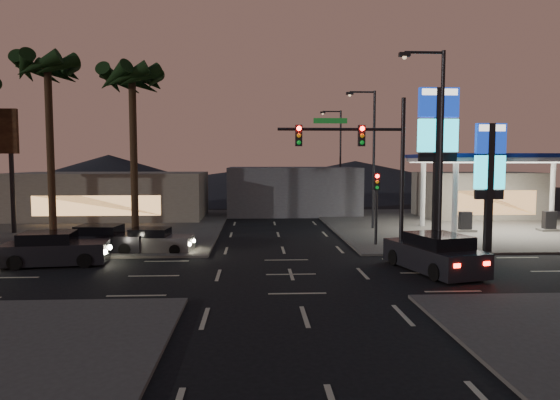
{
  "coord_description": "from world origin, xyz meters",
  "views": [
    {
      "loc": [
        -1.6,
        -21.63,
        5.0
      ],
      "look_at": [
        -0.29,
        3.87,
        3.0
      ],
      "focal_mm": 32.0,
      "sensor_mm": 36.0,
      "label": 1
    }
  ],
  "objects": [
    {
      "name": "suv_station",
      "position": [
        6.52,
        0.23,
        0.81
      ],
      "size": [
        3.43,
        5.61,
        1.75
      ],
      "color": "black",
      "rests_on": "ground"
    },
    {
      "name": "building_far_mid",
      "position": [
        2.0,
        26.0,
        2.2
      ],
      "size": [
        12.0,
        9.0,
        4.4
      ],
      "primitive_type": "cube",
      "color": "#4C4C51",
      "rests_on": "ground"
    },
    {
      "name": "pylon_sign_tall",
      "position": [
        8.5,
        5.5,
        6.39
      ],
      "size": [
        2.2,
        0.35,
        9.0
      ],
      "color": "black",
      "rests_on": "ground"
    },
    {
      "name": "corner_lot_ne",
      "position": [
        16.0,
        16.0,
        0.06
      ],
      "size": [
        24.0,
        24.0,
        0.12
      ],
      "primitive_type": "cube",
      "color": "#47443F",
      "rests_on": "ground"
    },
    {
      "name": "convenience_store",
      "position": [
        18.0,
        21.0,
        2.0
      ],
      "size": [
        10.0,
        6.0,
        4.0
      ],
      "primitive_type": "cube",
      "color": "#726B5B",
      "rests_on": "ground"
    },
    {
      "name": "pedestal_signal",
      "position": [
        5.5,
        6.98,
        2.92
      ],
      "size": [
        0.32,
        0.39,
        4.3
      ],
      "color": "black",
      "rests_on": "ground"
    },
    {
      "name": "pylon_sign_short",
      "position": [
        11.0,
        4.5,
        4.66
      ],
      "size": [
        1.6,
        0.35,
        7.0
      ],
      "color": "black",
      "rests_on": "ground"
    },
    {
      "name": "building_far_west",
      "position": [
        -14.0,
        22.0,
        2.0
      ],
      "size": [
        16.0,
        8.0,
        4.0
      ],
      "primitive_type": "cube",
      "color": "#726B5B",
      "rests_on": "ground"
    },
    {
      "name": "hill_right",
      "position": [
        15.0,
        60.0,
        2.5
      ],
      "size": [
        50.0,
        50.0,
        5.0
      ],
      "primitive_type": "cone",
      "color": "black",
      "rests_on": "ground"
    },
    {
      "name": "ground",
      "position": [
        0.0,
        0.0,
        0.0
      ],
      "size": [
        140.0,
        140.0,
        0.0
      ],
      "primitive_type": "plane",
      "color": "black",
      "rests_on": "ground"
    },
    {
      "name": "palm_a",
      "position": [
        -9.0,
        9.5,
        9.43
      ],
      "size": [
        4.41,
        4.41,
        10.86
      ],
      "color": "black",
      "rests_on": "ground"
    },
    {
      "name": "hill_left",
      "position": [
        -25.0,
        60.0,
        3.0
      ],
      "size": [
        40.0,
        40.0,
        6.0
      ],
      "primitive_type": "cone",
      "color": "black",
      "rests_on": "ground"
    },
    {
      "name": "streetlight_mid",
      "position": [
        6.79,
        14.0,
        5.72
      ],
      "size": [
        2.14,
        0.25,
        10.0
      ],
      "color": "black",
      "rests_on": "ground"
    },
    {
      "name": "streetlight_far",
      "position": [
        6.79,
        28.0,
        5.72
      ],
      "size": [
        2.14,
        0.25,
        10.0
      ],
      "color": "black",
      "rests_on": "ground"
    },
    {
      "name": "traffic_signal_mast",
      "position": [
        3.76,
        1.99,
        5.23
      ],
      "size": [
        6.1,
        0.39,
        8.0
      ],
      "color": "black",
      "rests_on": "ground"
    },
    {
      "name": "gas_station",
      "position": [
        16.0,
        12.0,
        5.08
      ],
      "size": [
        12.2,
        8.2,
        5.47
      ],
      "color": "silver",
      "rests_on": "ground"
    },
    {
      "name": "hill_center",
      "position": [
        0.0,
        60.0,
        2.0
      ],
      "size": [
        60.0,
        60.0,
        4.0
      ],
      "primitive_type": "cone",
      "color": "black",
      "rests_on": "ground"
    },
    {
      "name": "car_lane_a_front",
      "position": [
        -11.26,
        2.63,
        0.74
      ],
      "size": [
        5.07,
        2.55,
        1.6
      ],
      "color": "black",
      "rests_on": "ground"
    },
    {
      "name": "streetlight_near",
      "position": [
        6.79,
        1.0,
        5.72
      ],
      "size": [
        2.14,
        0.25,
        10.0
      ],
      "color": "black",
      "rests_on": "ground"
    },
    {
      "name": "corner_lot_nw",
      "position": [
        -16.0,
        16.0,
        0.06
      ],
      "size": [
        24.0,
        24.0,
        0.12
      ],
      "primitive_type": "cube",
      "color": "#47443F",
      "rests_on": "ground"
    },
    {
      "name": "palm_b",
      "position": [
        -14.0,
        9.5,
        9.97
      ],
      "size": [
        4.41,
        4.41,
        11.46
      ],
      "color": "black",
      "rests_on": "ground"
    },
    {
      "name": "car_lane_b_mid",
      "position": [
        -9.87,
        5.91,
        0.69
      ],
      "size": [
        4.71,
        2.32,
        1.49
      ],
      "color": "black",
      "rests_on": "ground"
    },
    {
      "name": "car_lane_b_front",
      "position": [
        -7.1,
        5.68,
        0.62
      ],
      "size": [
        4.22,
        2.03,
        1.34
      ],
      "color": "#5A5A5C",
      "rests_on": "ground"
    }
  ]
}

